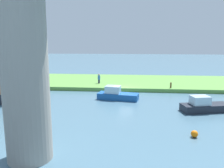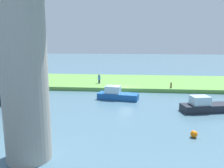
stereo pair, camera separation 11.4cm
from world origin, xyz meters
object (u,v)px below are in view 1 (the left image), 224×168
object	(u,v)px
person_on_bank	(99,79)
pontoon_yellow	(204,106)
marker_buoy	(194,134)
bridge_pylon	(25,67)
mooring_post	(171,85)
motorboat_white	(117,95)

from	to	relation	value
person_on_bank	pontoon_yellow	xyz separation A→B (m)	(-11.83, 11.01, -0.65)
pontoon_yellow	marker_buoy	size ratio (longest dim) A/B	9.75
bridge_pylon	mooring_post	xyz separation A→B (m)	(-10.82, -18.90, -4.49)
mooring_post	marker_buoy	world-z (taller)	mooring_post
pontoon_yellow	motorboat_white	xyz separation A→B (m)	(8.70, -3.89, 0.00)
mooring_post	motorboat_white	world-z (taller)	motorboat_white
marker_buoy	bridge_pylon	bearing A→B (deg)	21.12
mooring_post	bridge_pylon	bearing A→B (deg)	60.20
bridge_pylon	mooring_post	world-z (taller)	bridge_pylon
mooring_post	motorboat_white	bearing A→B (deg)	34.52
bridge_pylon	marker_buoy	xyz separation A→B (m)	(-10.28, -3.97, -5.10)
pontoon_yellow	marker_buoy	bearing A→B (deg)	69.12
mooring_post	marker_buoy	size ratio (longest dim) A/B	1.45
bridge_pylon	motorboat_white	xyz separation A→B (m)	(-4.01, -14.21, -4.80)
bridge_pylon	mooring_post	distance (m)	22.23
person_on_bank	marker_buoy	xyz separation A→B (m)	(-9.41, 17.37, -0.95)
mooring_post	motorboat_white	xyz separation A→B (m)	(6.81, 4.68, -0.31)
pontoon_yellow	person_on_bank	bearing A→B (deg)	-42.94
mooring_post	pontoon_yellow	world-z (taller)	pontoon_yellow
person_on_bank	mooring_post	bearing A→B (deg)	166.21
person_on_bank	bridge_pylon	bearing A→B (deg)	87.65
mooring_post	motorboat_white	distance (m)	8.27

